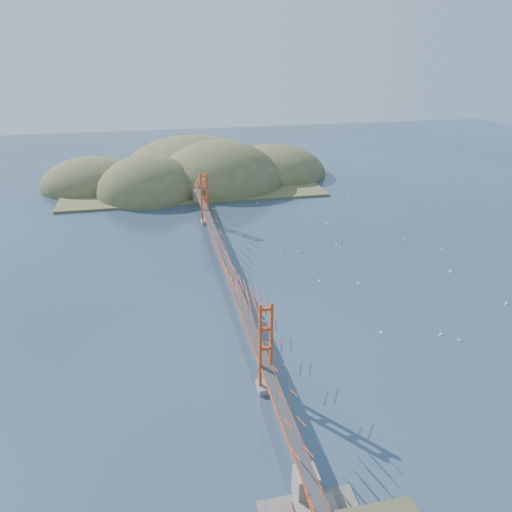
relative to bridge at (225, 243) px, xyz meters
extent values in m
plane|color=#293B52|center=(0.00, -0.18, -7.01)|extent=(320.00, 320.00, 0.00)
cube|color=gray|center=(0.00, -30.18, -6.66)|extent=(2.00, 2.40, 0.70)
cube|color=gray|center=(0.00, 29.82, -6.66)|extent=(2.00, 2.40, 0.70)
cube|color=red|center=(0.00, -0.18, -3.71)|extent=(1.40, 92.00, 0.16)
cube|color=red|center=(0.00, -0.18, -3.91)|extent=(1.33, 92.00, 0.24)
cube|color=#38383A|center=(0.00, -0.18, -3.61)|extent=(1.19, 92.00, 0.03)
cube|color=gray|center=(0.00, -46.18, -5.36)|extent=(2.00, 2.20, 3.30)
cube|color=gray|center=(0.00, 45.82, -5.36)|extent=(2.20, 2.60, 3.30)
cube|color=gray|center=(0.00, -48.18, -5.53)|extent=(0.50, 0.70, 2.95)
cube|color=maroon|center=(0.40, -47.98, -6.39)|extent=(3.70, 2.30, 0.75)
cube|color=gray|center=(0.40, -47.98, -5.97)|extent=(3.70, 2.30, 0.10)
cylinder|color=white|center=(0.40, -47.98, -5.52)|extent=(0.03, 0.03, 1.00)
cube|color=olive|center=(0.00, 63.82, -6.76)|extent=(70.00, 40.00, 0.60)
ellipsoid|color=olive|center=(-12.00, 55.82, -7.01)|extent=(28.00, 28.00, 21.00)
ellipsoid|color=olive|center=(8.00, 61.82, -7.01)|extent=(36.00, 36.00, 25.00)
ellipsoid|color=olive|center=(26.00, 69.82, -7.01)|extent=(32.00, 32.00, 18.00)
ellipsoid|color=olive|center=(-28.00, 67.82, -7.01)|extent=(28.00, 28.00, 16.00)
ellipsoid|color=olive|center=(2.00, 77.82, -7.01)|extent=(44.00, 44.00, 22.00)
cube|color=white|center=(42.02, -18.03, -6.95)|extent=(0.59, 0.34, 0.10)
cylinder|color=white|center=(42.02, -18.03, -6.64)|extent=(0.02, 0.02, 0.62)
cube|color=white|center=(39.36, 41.63, -6.96)|extent=(0.24, 0.49, 0.09)
cylinder|color=white|center=(39.36, 41.63, -6.70)|extent=(0.01, 0.01, 0.51)
cube|color=white|center=(26.90, 23.63, -6.95)|extent=(0.56, 0.27, 0.10)
cylinder|color=white|center=(26.90, 23.63, -6.66)|extent=(0.02, 0.02, 0.59)
cube|color=white|center=(39.45, 10.72, -6.94)|extent=(0.64, 0.43, 0.11)
cylinder|color=white|center=(39.45, 10.72, -6.61)|extent=(0.02, 0.02, 0.67)
cube|color=white|center=(40.15, -5.38, -6.94)|extent=(0.22, 0.64, 0.11)
cylinder|color=white|center=(40.15, -5.38, -6.60)|extent=(0.02, 0.02, 0.69)
cube|color=white|center=(15.99, 9.38, -6.96)|extent=(0.48, 0.17, 0.09)
cylinder|color=white|center=(15.99, 9.38, -6.70)|extent=(0.01, 0.01, 0.52)
cube|color=white|center=(24.43, 10.78, -6.94)|extent=(0.46, 0.61, 0.11)
cylinder|color=white|center=(24.43, 10.78, -6.62)|extent=(0.02, 0.02, 0.65)
cube|color=white|center=(28.84, -25.65, -6.94)|extent=(0.50, 0.61, 0.11)
cylinder|color=white|center=(28.84, -25.65, -6.61)|extent=(0.02, 0.02, 0.66)
cube|color=white|center=(12.26, 8.72, -6.95)|extent=(0.51, 0.44, 0.09)
cylinder|color=white|center=(12.26, 8.72, -6.68)|extent=(0.01, 0.01, 0.56)
cube|color=white|center=(19.03, -21.56, -6.95)|extent=(0.34, 0.58, 0.10)
cylinder|color=white|center=(19.03, -21.56, -6.65)|extent=(0.02, 0.02, 0.60)
cube|color=white|center=(15.69, -3.99, -6.95)|extent=(0.21, 0.56, 0.10)
cylinder|color=white|center=(15.69, -3.99, -6.65)|extent=(0.02, 0.02, 0.60)
cube|color=white|center=(14.82, 41.82, -6.96)|extent=(0.50, 0.24, 0.09)
cylinder|color=white|center=(14.82, 41.82, -6.70)|extent=(0.01, 0.01, 0.52)
cube|color=white|center=(24.79, 9.74, -6.95)|extent=(0.50, 0.54, 0.10)
cylinder|color=white|center=(24.79, 9.74, -6.64)|extent=(0.02, 0.02, 0.61)
cube|color=white|center=(44.31, 4.42, -6.95)|extent=(0.42, 0.50, 0.09)
cylinder|color=white|center=(44.31, 4.42, -6.68)|extent=(0.01, 0.01, 0.54)
cube|color=white|center=(21.99, -6.21, -6.94)|extent=(0.22, 0.61, 0.11)
cylinder|color=white|center=(21.99, -6.21, -6.62)|extent=(0.02, 0.02, 0.65)
cube|color=white|center=(43.18, 32.80, -6.95)|extent=(0.53, 0.49, 0.10)
cylinder|color=white|center=(43.18, 32.80, -6.65)|extent=(0.02, 0.02, 0.60)
cube|color=white|center=(27.05, -23.91, -6.94)|extent=(0.66, 0.39, 0.11)
cylinder|color=white|center=(27.05, -23.91, -6.60)|extent=(0.02, 0.02, 0.69)
camera|label=1|loc=(-11.33, -77.37, 31.71)|focal=35.00mm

